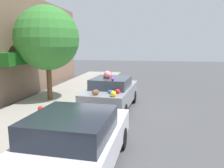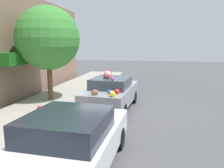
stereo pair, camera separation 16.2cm
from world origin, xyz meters
name	(u,v)px [view 1 (the left image)]	position (x,y,z in m)	size (l,w,h in m)	color
ground_plane	(109,108)	(0.00, 0.00, 0.00)	(60.00, 60.00, 0.00)	#4C4C4F
sidewalk_curb	(52,104)	(0.00, 2.70, 0.07)	(24.00, 3.20, 0.14)	#9E998E
building_facade	(5,47)	(0.04, 4.91, 2.70)	(18.00, 1.20, 5.47)	#846651
street_tree	(47,38)	(0.57, 3.06, 3.08)	(3.00, 3.00, 4.45)	brown
fire_hydrant	(41,117)	(-2.89, 1.71, 0.48)	(0.20, 0.20, 0.70)	red
art_car	(112,92)	(-0.03, -0.13, 0.74)	(4.07, 2.00, 1.71)	gray
parked_car_plain	(74,141)	(-4.91, -0.15, 0.70)	(4.08, 2.01, 1.36)	silver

